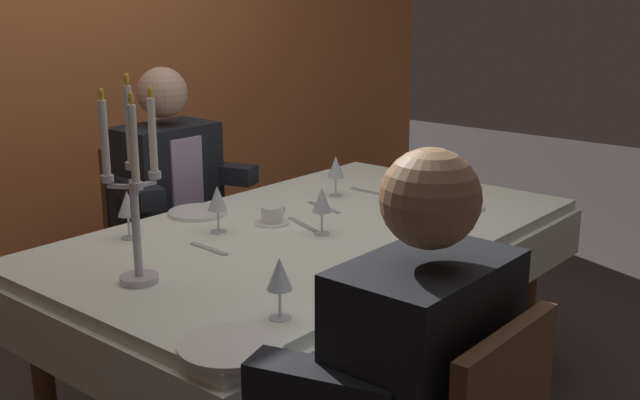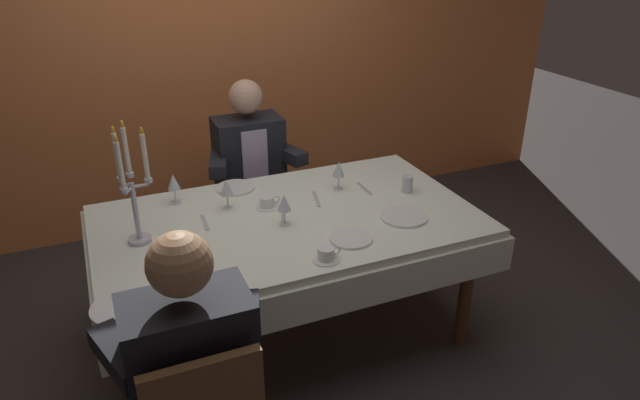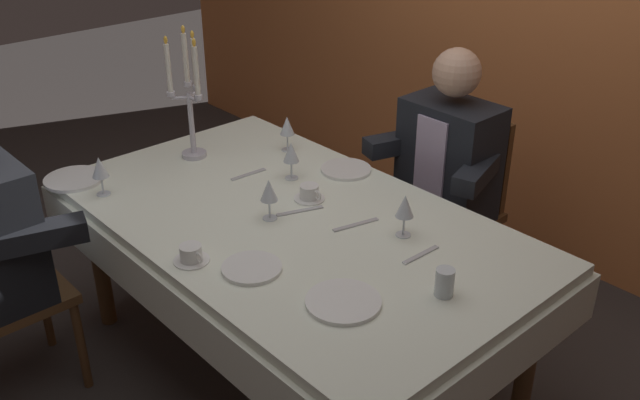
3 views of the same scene
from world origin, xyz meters
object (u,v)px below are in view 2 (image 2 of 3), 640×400
(candelabra, at_px, (132,190))
(wine_glass_4, at_px, (227,188))
(water_tumbler_0, at_px, (407,184))
(dining_table, at_px, (288,238))
(wine_glass_0, at_px, (171,268))
(coffee_cup_1, at_px, (267,203))
(dinner_plate_2, at_px, (235,188))
(dinner_plate_0, at_px, (404,217))
(coffee_cup_0, at_px, (326,255))
(seated_diner_0, at_px, (193,366))
(wine_glass_3, at_px, (174,183))
(wine_glass_2, at_px, (339,170))
(seated_diner_1, at_px, (249,158))
(dinner_plate_1, at_px, (123,307))
(dinner_plate_3, at_px, (351,238))
(wine_glass_1, at_px, (284,203))

(candelabra, height_order, wine_glass_4, candelabra)
(water_tumbler_0, bearing_deg, dining_table, -177.44)
(wine_glass_0, relative_size, coffee_cup_1, 1.24)
(dinner_plate_2, bearing_deg, dinner_plate_0, -44.50)
(candelabra, xyz_separation_m, water_tumbler_0, (1.44, -0.01, -0.22))
(dining_table, height_order, coffee_cup_0, coffee_cup_0)
(dinner_plate_0, relative_size, wine_glass_0, 1.46)
(coffee_cup_0, bearing_deg, seated_diner_0, -147.48)
(dinner_plate_2, height_order, wine_glass_4, wine_glass_4)
(coffee_cup_0, xyz_separation_m, coffee_cup_1, (-0.07, 0.60, 0.00))
(dining_table, height_order, wine_glass_3, wine_glass_3)
(wine_glass_2, height_order, coffee_cup_0, wine_glass_2)
(water_tumbler_0, height_order, seated_diner_1, seated_diner_1)
(wine_glass_4, relative_size, coffee_cup_1, 1.24)
(dinner_plate_0, relative_size, wine_glass_2, 1.46)
(wine_glass_3, height_order, seated_diner_1, seated_diner_1)
(dining_table, bearing_deg, wine_glass_0, -145.95)
(dinner_plate_1, relative_size, coffee_cup_0, 1.88)
(candelabra, distance_m, dinner_plate_3, 1.02)
(dinner_plate_2, xyz_separation_m, wine_glass_4, (-0.10, -0.22, 0.11))
(seated_diner_1, bearing_deg, coffee_cup_0, -91.94)
(wine_glass_2, bearing_deg, wine_glass_0, -147.62)
(wine_glass_1, xyz_separation_m, wine_glass_2, (0.42, 0.28, 0.00))
(wine_glass_2, relative_size, water_tumbler_0, 1.74)
(wine_glass_0, height_order, water_tumbler_0, wine_glass_0)
(wine_glass_1, distance_m, water_tumbler_0, 0.77)
(dinner_plate_2, bearing_deg, wine_glass_0, -119.49)
(wine_glass_2, distance_m, water_tumbler_0, 0.39)
(dinner_plate_2, xyz_separation_m, wine_glass_0, (-0.50, -0.88, 0.11))
(dinner_plate_3, distance_m, wine_glass_2, 0.59)
(water_tumbler_0, relative_size, seated_diner_0, 0.08)
(wine_glass_4, bearing_deg, dinner_plate_2, 65.47)
(dinner_plate_2, xyz_separation_m, dinner_plate_3, (0.35, -0.77, 0.00))
(candelabra, bearing_deg, dinner_plate_2, 35.05)
(candelabra, relative_size, coffee_cup_0, 4.48)
(dinner_plate_1, xyz_separation_m, coffee_cup_0, (0.86, 0.02, 0.02))
(wine_glass_4, bearing_deg, dinner_plate_3, -50.97)
(dinner_plate_0, height_order, coffee_cup_1, coffee_cup_1)
(dining_table, relative_size, seated_diner_0, 1.56)
(wine_glass_0, distance_m, wine_glass_2, 1.22)
(candelabra, bearing_deg, wine_glass_3, 57.18)
(dinner_plate_2, distance_m, wine_glass_4, 0.27)
(candelabra, relative_size, coffee_cup_1, 4.48)
(water_tumbler_0, bearing_deg, wine_glass_1, -172.63)
(dinner_plate_1, bearing_deg, dining_table, 28.95)
(dinner_plate_3, height_order, seated_diner_1, seated_diner_1)
(dinner_plate_1, xyz_separation_m, wine_glass_3, (0.36, 0.87, 0.11))
(wine_glass_4, bearing_deg, dinner_plate_1, -130.90)
(candelabra, xyz_separation_m, coffee_cup_0, (0.74, -0.49, -0.24))
(dining_table, distance_m, water_tumbler_0, 0.74)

